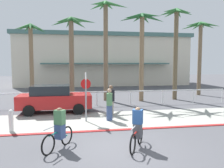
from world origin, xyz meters
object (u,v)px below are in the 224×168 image
Objects in this scene: palm_tree_2 at (31,41)px; palm_tree_7 at (200,39)px; pedestrian_1 at (111,101)px; stop_sign_bike_lane at (86,90)px; bollard_0 at (11,120)px; car_red_1 at (54,99)px; palm_tree_5 at (142,35)px; palm_tree_6 at (176,32)px; cyclist_teal_1 at (59,129)px; palm_tree_4 at (106,28)px; palm_tree_3 at (72,38)px; cyclist_red_0 at (137,129)px; pedestrian_0 at (109,106)px.

palm_tree_2 is 15.54m from palm_tree_7.
stop_sign_bike_lane is at bearing -142.63° from pedestrian_1.
bollard_0 is 0.23× the size of car_red_1.
bollard_0 is 11.93m from palm_tree_5.
stop_sign_bike_lane reaches higher than car_red_1.
palm_tree_6 is 11.34m from car_red_1.
cyclist_teal_1 is (-1.18, -3.72, -0.98)m from stop_sign_bike_lane.
palm_tree_4 is at bearing 47.11° from car_red_1.
palm_tree_3 reaches higher than pedestrian_1.
palm_tree_4 reaches higher than palm_tree_2.
palm_tree_3 is at bearing 102.35° from cyclist_red_0.
cyclist_red_0 is at bearing -107.60° from palm_tree_5.
cyclist_red_0 is (2.24, -10.24, -4.23)m from palm_tree_3.
car_red_1 is (-9.61, -3.75, -4.71)m from palm_tree_6.
palm_tree_2 is 6.89m from palm_tree_4.
palm_tree_6 reaches higher than pedestrian_0.
cyclist_teal_1 is (-2.76, 0.40, 0.00)m from cyclist_red_0.
pedestrian_1 is at bearing 76.87° from pedestrian_0.
palm_tree_3 is 4.16× the size of cyclist_teal_1.
palm_tree_5 is 0.92× the size of palm_tree_6.
palm_tree_4 is (6.25, -2.78, 0.85)m from palm_tree_2.
cyclist_teal_1 is at bearing -93.03° from palm_tree_3.
palm_tree_2 reaches higher than pedestrian_1.
pedestrian_1 is (4.90, 2.42, 0.32)m from bollard_0.
cyclist_teal_1 is (-5.97, -9.71, -4.58)m from palm_tree_5.
cyclist_red_0 is at bearing -29.80° from bollard_0.
palm_tree_4 is 2.91m from palm_tree_5.
cyclist_teal_1 is (-12.48, -12.31, -4.60)m from palm_tree_7.
palm_tree_5 is 1.00× the size of palm_tree_7.
car_red_1 is 4.00m from pedestrian_0.
bollard_0 is (-3.39, -1.27, -1.16)m from stop_sign_bike_lane.
pedestrian_1 is (-6.30, -5.20, -4.75)m from palm_tree_6.
pedestrian_0 is at bearing -135.98° from palm_tree_6.
palm_tree_4 reaches higher than pedestrian_0.
palm_tree_7 is at bearing 24.59° from car_red_1.
car_red_1 is at bearing -132.89° from palm_tree_4.
car_red_1 reaches higher than cyclist_teal_1.
car_red_1 is 2.47× the size of pedestrian_1.
palm_tree_5 is 7.35m from pedestrian_1.
stop_sign_bike_lane is 10.79m from palm_tree_6.
car_red_1 is (-3.84, -4.14, -4.98)m from palm_tree_4.
cyclist_teal_1 is (3.03, -13.24, -4.30)m from palm_tree_2.
stop_sign_bike_lane is 0.34× the size of palm_tree_6.
pedestrian_0 is (4.63, 1.27, 0.28)m from bollard_0.
palm_tree_7 reaches higher than pedestrian_0.
palm_tree_5 is (4.79, 5.99, 3.60)m from stop_sign_bike_lane.
palm_tree_7 is (9.26, 1.86, -0.55)m from palm_tree_4.
palm_tree_3 is (2.74, 7.39, 4.41)m from bollard_0.
cyclist_red_0 is at bearing -89.10° from pedestrian_1.
palm_tree_6 is at bearing 39.53° from pedestrian_1.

